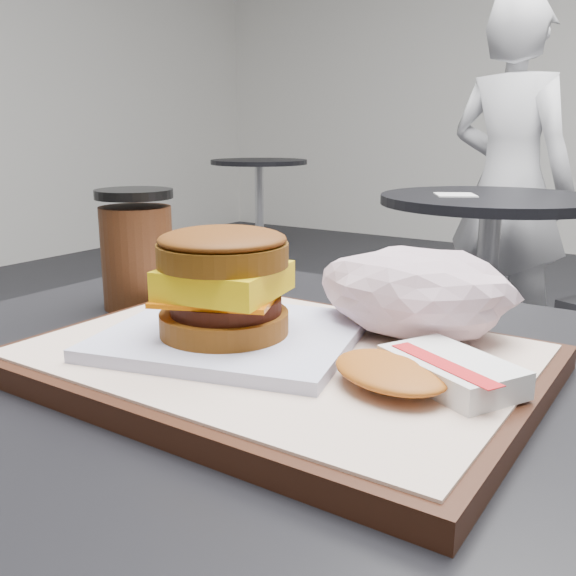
# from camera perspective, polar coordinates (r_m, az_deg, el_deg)

# --- Properties ---
(serving_tray) EXTENTS (0.38, 0.28, 0.02)m
(serving_tray) POSITION_cam_1_polar(r_m,az_deg,el_deg) (0.50, -0.87, -6.50)
(serving_tray) COLOR black
(serving_tray) RESTS_ON customer_table
(breakfast_sandwich) EXTENTS (0.23, 0.21, 0.09)m
(breakfast_sandwich) POSITION_cam_1_polar(r_m,az_deg,el_deg) (0.50, -5.50, -0.66)
(breakfast_sandwich) COLOR white
(breakfast_sandwich) RESTS_ON serving_tray
(hash_brown) EXTENTS (0.13, 0.12, 0.02)m
(hash_brown) POSITION_cam_1_polar(r_m,az_deg,el_deg) (0.43, 11.98, -7.24)
(hash_brown) COLOR silver
(hash_brown) RESTS_ON serving_tray
(crumpled_wrapper) EXTENTS (0.16, 0.13, 0.07)m
(crumpled_wrapper) POSITION_cam_1_polar(r_m,az_deg,el_deg) (0.54, 11.28, -0.25)
(crumpled_wrapper) COLOR silver
(crumpled_wrapper) RESTS_ON serving_tray
(coffee_cup) EXTENTS (0.08, 0.08, 0.12)m
(coffee_cup) POSITION_cam_1_polar(r_m,az_deg,el_deg) (0.69, -13.27, 3.17)
(coffee_cup) COLOR #3F1F0F
(coffee_cup) RESTS_ON customer_table
(neighbor_table) EXTENTS (0.70, 0.70, 0.75)m
(neighbor_table) POSITION_cam_1_polar(r_m,az_deg,el_deg) (2.17, 17.32, 2.61)
(neighbor_table) COLOR black
(neighbor_table) RESTS_ON ground
(napkin) EXTENTS (0.16, 0.16, 0.00)m
(napkin) POSITION_cam_1_polar(r_m,az_deg,el_deg) (2.11, 14.65, 8.02)
(napkin) COLOR white
(napkin) RESTS_ON neighbor_table
(patron) EXTENTS (0.60, 0.47, 1.46)m
(patron) POSITION_cam_1_polar(r_m,az_deg,el_deg) (2.80, 19.02, 8.60)
(patron) COLOR silver
(patron) RESTS_ON ground
(bg_table_mid) EXTENTS (0.66, 0.66, 0.75)m
(bg_table_mid) POSITION_cam_1_polar(r_m,az_deg,el_deg) (4.48, -2.58, 8.93)
(bg_table_mid) COLOR black
(bg_table_mid) RESTS_ON ground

